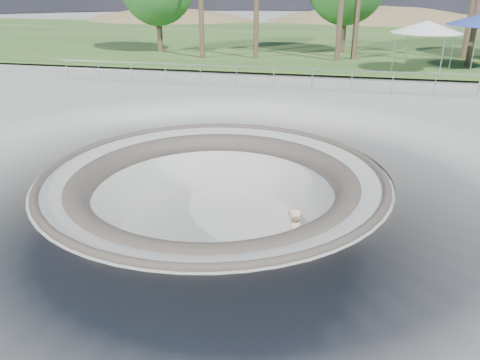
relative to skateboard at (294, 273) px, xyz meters
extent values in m
plane|color=#A9A9A3|center=(-2.70, 1.98, 1.83)|extent=(180.00, 180.00, 0.00)
torus|color=#A9A9A3|center=(-2.70, 1.98, -0.17)|extent=(14.00, 14.00, 4.00)
cylinder|color=#A9A9A3|center=(-2.70, 1.98, -0.12)|extent=(6.60, 6.60, 0.10)
torus|color=#4E463E|center=(-2.70, 1.98, 1.81)|extent=(10.24, 10.24, 0.24)
torus|color=#4E463E|center=(-2.70, 1.98, 1.38)|extent=(8.91, 8.91, 0.81)
cube|color=#2C5120|center=(-2.70, 35.98, 2.05)|extent=(180.00, 36.00, 0.12)
ellipsoid|color=brown|center=(-24.70, 56.98, -4.61)|extent=(50.40, 36.00, 23.40)
ellipsoid|color=brown|center=(5.30, 61.98, -6.04)|extent=(61.60, 44.00, 28.60)
cylinder|color=#92949A|center=(-2.70, 13.98, 3.00)|extent=(25.00, 0.05, 0.05)
cylinder|color=#92949A|center=(-2.70, 13.98, 2.55)|extent=(25.00, 0.05, 0.05)
cube|color=#9A5B3D|center=(0.00, 0.00, 0.01)|extent=(0.92, 0.55, 0.02)
cylinder|color=#A2A1A6|center=(0.00, 0.00, -0.03)|extent=(0.10, 0.19, 0.04)
cylinder|color=#A2A1A6|center=(0.00, 0.00, -0.03)|extent=(0.10, 0.19, 0.04)
cylinder|color=beige|center=(0.00, 0.00, -0.04)|extent=(0.08, 0.05, 0.07)
cylinder|color=beige|center=(0.00, 0.00, -0.04)|extent=(0.08, 0.05, 0.07)
cylinder|color=beige|center=(0.00, 0.00, -0.04)|extent=(0.08, 0.05, 0.07)
cylinder|color=beige|center=(0.00, 0.00, -0.04)|extent=(0.08, 0.05, 0.07)
imported|color=tan|center=(0.00, 0.00, 0.96)|extent=(0.59, 0.77, 1.88)
cylinder|color=#92949A|center=(4.07, 18.61, 3.18)|extent=(0.06, 0.06, 2.14)
cylinder|color=#92949A|center=(6.79, 18.61, 3.18)|extent=(0.06, 0.06, 2.14)
cylinder|color=#92949A|center=(4.07, 21.34, 3.18)|extent=(0.06, 0.06, 2.14)
cylinder|color=#92949A|center=(6.79, 21.34, 3.18)|extent=(0.06, 0.06, 2.14)
cube|color=silver|center=(5.43, 19.98, 4.35)|extent=(3.78, 3.78, 0.08)
cone|color=silver|center=(5.43, 19.98, 4.69)|extent=(5.39, 5.39, 0.68)
cylinder|color=#92949A|center=(7.59, 20.46, 3.33)|extent=(0.06, 0.06, 2.45)
cylinder|color=#92949A|center=(7.59, 23.58, 3.33)|extent=(0.06, 0.06, 2.45)
cylinder|color=brown|center=(1.45, 24.02, 5.96)|extent=(0.36, 0.36, 7.93)
cylinder|color=brown|center=(-13.20, 24.81, 4.37)|extent=(0.44, 0.44, 4.74)
cylinder|color=brown|center=(0.58, 27.21, 4.46)|extent=(0.44, 0.44, 4.92)
camera|label=1|loc=(0.82, -10.48, 7.10)|focal=35.00mm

